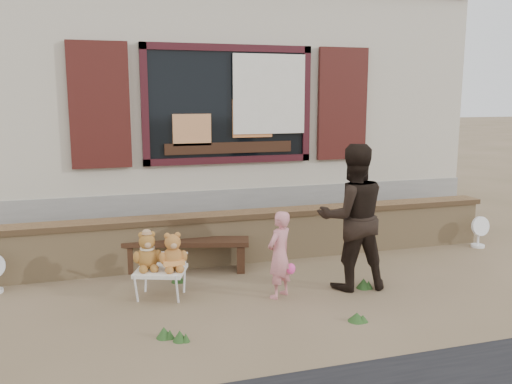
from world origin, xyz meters
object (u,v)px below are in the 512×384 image
object	(u,v)px
folding_chair	(161,272)
adult	(352,217)
teddy_bear_left	(147,250)
child	(279,255)
teddy_bear_right	(173,251)
bench	(186,248)

from	to	relation	value
folding_chair	adult	bearing A→B (deg)	11.89
teddy_bear_left	child	bearing A→B (deg)	3.48
folding_chair	child	distance (m)	1.31
child	adult	xyz separation A→B (m)	(0.89, 0.05, 0.35)
teddy_bear_right	adult	bearing A→B (deg)	12.71
folding_chair	teddy_bear_right	bearing A→B (deg)	-0.00
bench	teddy_bear_right	distance (m)	0.95
teddy_bear_right	child	distance (m)	1.16
bench	child	world-z (taller)	child
teddy_bear_right	adult	size ratio (longest dim) A/B	0.25
child	adult	distance (m)	0.96
child	adult	world-z (taller)	adult
teddy_bear_left	child	distance (m)	1.44
folding_chair	teddy_bear_left	bearing A→B (deg)	-180.00
folding_chair	child	xyz separation A→B (m)	(1.24, -0.37, 0.19)
teddy_bear_right	adult	world-z (taller)	adult
folding_chair	adult	world-z (taller)	adult
bench	teddy_bear_left	world-z (taller)	teddy_bear_left
adult	teddy_bear_right	bearing A→B (deg)	-1.11
bench	teddy_bear_right	bearing A→B (deg)	-92.33
teddy_bear_left	child	size ratio (longest dim) A/B	0.44
teddy_bear_right	child	world-z (taller)	child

